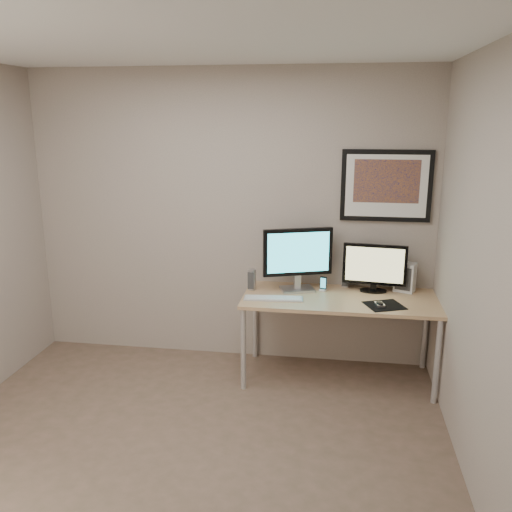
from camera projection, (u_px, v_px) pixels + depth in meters
The scene contains 13 objects.
floor at pixel (180, 462), 3.53m from camera, with size 3.60×3.60×0.00m, color brown.
room at pixel (190, 202), 3.55m from camera, with size 3.60×3.60×3.60m.
desk at pixel (339, 305), 4.51m from camera, with size 1.60×0.70×0.73m.
framed_art at pixel (386, 186), 4.53m from camera, with size 0.75×0.04×0.60m.
monitor_large at pixel (298, 257), 4.59m from camera, with size 0.58×0.27×0.54m.
monitor_tv at pixel (375, 267), 4.57m from camera, with size 0.53×0.15×0.42m.
speaker_left at pixel (252, 280), 4.67m from camera, with size 0.07×0.07×0.18m, color #B2B2B7.
speaker_right at pixel (346, 277), 4.75m from camera, with size 0.07×0.07×0.18m, color #B2B2B7.
phone_dock at pixel (323, 284), 4.64m from camera, with size 0.06×0.06×0.13m, color black.
keyboard at pixel (273, 298), 4.44m from camera, with size 0.48×0.13×0.02m, color silver.
mousepad at pixel (384, 305), 4.29m from camera, with size 0.28×0.25×0.00m, color black.
mouse at pixel (380, 303), 4.28m from camera, with size 0.06×0.10×0.03m, color black.
fan_unit at pixel (405, 277), 4.61m from camera, with size 0.16×0.12×0.25m, color silver.
Camera 1 is at (0.96, -2.97, 2.20)m, focal length 38.00 mm.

